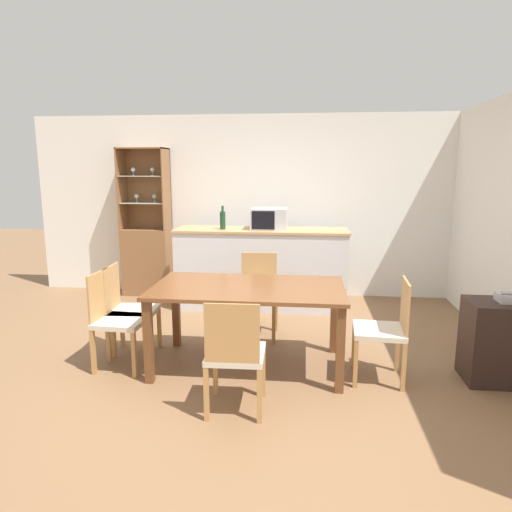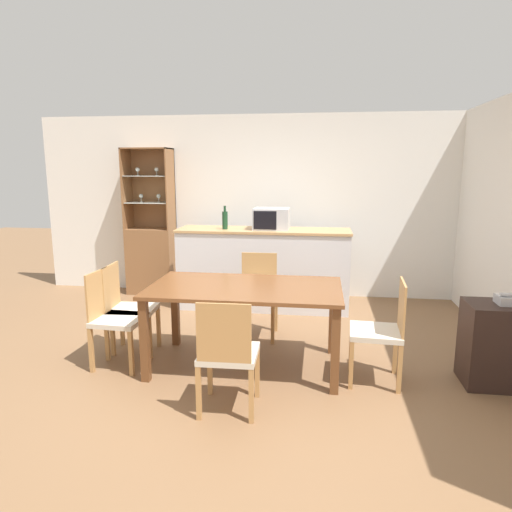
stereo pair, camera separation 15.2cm
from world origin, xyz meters
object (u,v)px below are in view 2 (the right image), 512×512
dining_chair_side_left_far (128,309)px  wine_bottle (225,220)px  dining_chair_side_right_near (381,331)px  dining_chair_side_left_near (115,318)px  telephone (510,300)px  dining_chair_head_near (228,354)px  dining_table (245,296)px  display_cabinet (152,250)px  side_cabinet (502,345)px  microwave (272,219)px  dining_chair_head_far (257,295)px

dining_chair_side_left_far → wine_bottle: (0.64, 1.63, 0.71)m
dining_chair_side_left_far → dining_chair_side_right_near: (2.38, -0.29, 0.00)m
dining_chair_side_left_near → telephone: dining_chair_side_left_near is taller
dining_chair_side_left_near → dining_chair_head_near: 1.37m
dining_table → wine_bottle: size_ratio=5.75×
dining_chair_side_left_far → dining_chair_head_near: size_ratio=1.00×
dining_chair_head_near → telephone: (2.21, 0.74, 0.29)m
display_cabinet → telephone: size_ratio=10.58×
dining_chair_side_left_far → side_cabinet: dining_chair_side_left_far is taller
microwave → wine_bottle: 0.60m
wine_bottle → dining_chair_head_near: bearing=-77.9°
microwave → side_cabinet: (2.16, -1.93, -0.82)m
dining_chair_side_right_near → dining_chair_side_left_far: bearing=86.7°
display_cabinet → telephone: display_cabinet is taller
dining_chair_head_far → dining_chair_head_near: size_ratio=1.00×
display_cabinet → dining_chair_side_right_near: bearing=-40.1°
dining_table → dining_chair_side_left_near: dining_chair_side_left_near is taller
dining_chair_head_far → telephone: 2.40m
dining_table → dining_chair_side_left_far: bearing=173.2°
dining_chair_head_far → side_cabinet: dining_chair_head_far is taller
dining_chair_head_far → microwave: (0.04, 1.05, 0.72)m
dining_chair_head_near → telephone: bearing=17.0°
dining_chair_side_right_near → telephone: size_ratio=4.52×
dining_chair_side_left_near → microwave: microwave is taller
telephone → wine_bottle: bearing=146.4°
dining_chair_side_left_near → wine_bottle: bearing=164.8°
telephone → dining_chair_head_near: bearing=-161.5°
wine_bottle → dining_chair_head_far: bearing=-60.1°
dining_chair_side_left_far → side_cabinet: size_ratio=1.26×
dining_chair_side_left_near → dining_chair_side_right_near: bearing=93.2°
display_cabinet → microwave: 1.96m
dining_chair_head_far → microwave: microwave is taller
dining_chair_head_far → wine_bottle: bearing=-60.3°
display_cabinet → side_cabinet: display_cabinet is taller
wine_bottle → side_cabinet: bearing=-33.8°
dining_chair_head_far → side_cabinet: 2.37m
dining_chair_head_near → microwave: bearing=87.7°
dining_chair_side_right_near → wine_bottle: size_ratio=2.98×
dining_table → telephone: 2.22m
wine_bottle → dining_chair_side_left_far: bearing=-111.5°
dining_chair_side_right_near → telephone: dining_chair_side_right_near is taller
side_cabinet → microwave: bearing=138.2°
display_cabinet → dining_chair_side_right_near: 3.88m
dining_chair_side_right_near → dining_chair_head_near: (-1.19, -0.66, 0.00)m
dining_chair_head_far → telephone: dining_chair_head_far is taller
dining_chair_head_near → dining_chair_head_far: bearing=88.6°
dining_chair_head_near → microwave: microwave is taller
dining_chair_side_left_far → wine_bottle: wine_bottle is taller
dining_chair_side_left_far → side_cabinet: bearing=83.2°
dining_table → dining_chair_side_right_near: dining_chair_side_right_near is taller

